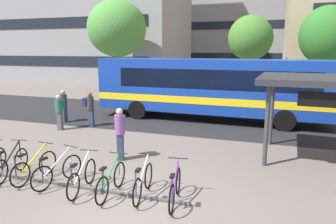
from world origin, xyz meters
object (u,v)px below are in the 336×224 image
parked_bicycle_white_3 (57,171)px  parked_bicycle_purple_7 (175,188)px  parked_bicycle_silver_6 (143,182)px  parked_bicycle_green_5 (111,181)px  parked_bicycle_yellow_2 (35,167)px  commuter_teal_pack_0 (120,130)px  commuter_teal_pack_1 (60,110)px  parked_bicycle_white_4 (82,177)px  parked_bicycle_black_1 (11,164)px  street_tree_2 (250,38)px  commuter_navy_pack_2 (90,107)px  street_tree_1 (117,29)px  city_bus (210,87)px  street_tree_0 (327,36)px  commuter_red_pack_3 (63,104)px

parked_bicycle_white_3 → parked_bicycle_purple_7: size_ratio=0.99×
parked_bicycle_silver_6 → parked_bicycle_green_5: bearing=96.4°
parked_bicycle_yellow_2 → commuter_teal_pack_0: 2.87m
parked_bicycle_yellow_2 → commuter_teal_pack_1: commuter_teal_pack_1 is taller
parked_bicycle_green_5 → parked_bicycle_white_4: bearing=89.7°
parked_bicycle_black_1 → street_tree_2: street_tree_2 is taller
commuter_navy_pack_2 → street_tree_2: (6.54, 12.02, 3.54)m
parked_bicycle_yellow_2 → street_tree_1: 20.23m
commuter_teal_pack_0 → parked_bicycle_silver_6: bearing=21.4°
city_bus → parked_bicycle_green_5: (-0.66, -9.48, -1.39)m
parked_bicycle_silver_6 → street_tree_0: street_tree_0 is taller
street_tree_0 → parked_bicycle_green_5: bearing=-111.8°
parked_bicycle_green_5 → street_tree_1: 21.34m
parked_bicycle_black_1 → street_tree_1: bearing=6.2°
commuter_red_pack_3 → street_tree_2: (8.30, 11.70, 3.55)m
parked_bicycle_white_4 → commuter_red_pack_3: bearing=31.3°
commuter_teal_pack_0 → parked_bicycle_purple_7: bearing=31.8°
street_tree_0 → street_tree_2: 5.19m
street_tree_2 → parked_bicycle_purple_7: bearing=-91.0°
parked_bicycle_white_4 → commuter_teal_pack_1: bearing=33.3°
city_bus → street_tree_0: (6.52, 8.46, 2.85)m
parked_bicycle_green_5 → street_tree_0: size_ratio=0.26×
parked_bicycle_white_3 → parked_bicycle_green_5: bearing=-80.7°
commuter_red_pack_3 → street_tree_2: size_ratio=0.27×
parked_bicycle_black_1 → commuter_teal_pack_0: (2.38, 2.35, 0.65)m
parked_bicycle_white_3 → commuter_red_pack_3: 7.86m
commuter_teal_pack_1 → commuter_red_pack_3: 1.53m
parked_bicycle_white_4 → street_tree_1: (-8.58, 18.51, 5.09)m
commuter_navy_pack_2 → commuter_red_pack_3: (-1.76, 0.32, -0.01)m
parked_bicycle_yellow_2 → commuter_red_pack_3: (-3.75, 6.34, 0.58)m
city_bus → parked_bicycle_yellow_2: (-3.21, -9.34, -1.39)m
commuter_teal_pack_1 → parked_bicycle_purple_7: bearing=40.6°
parked_bicycle_yellow_2 → street_tree_0: bearing=-24.9°
commuter_teal_pack_0 → parked_bicycle_black_1: bearing=-62.5°
parked_bicycle_yellow_2 → street_tree_2: street_tree_2 is taller
commuter_teal_pack_1 → street_tree_0: (12.70, 12.78, 3.67)m
street_tree_0 → parked_bicycle_yellow_2: bearing=-118.7°
parked_bicycle_white_4 → commuter_teal_pack_0: (-0.15, 2.50, 0.65)m
commuter_navy_pack_2 → commuter_red_pack_3: commuter_navy_pack_2 is taller
parked_bicycle_white_3 → street_tree_2: size_ratio=0.27×
commuter_teal_pack_1 → parked_bicycle_green_5: bearing=32.5°
parked_bicycle_black_1 → parked_bicycle_purple_7: bearing=-101.8°
commuter_red_pack_3 → commuter_teal_pack_1: bearing=-38.1°
parked_bicycle_white_3 → commuter_navy_pack_2: bearing=37.5°
parked_bicycle_black_1 → parked_bicycle_yellow_2: size_ratio=0.98×
parked_bicycle_black_1 → parked_bicycle_white_3: bearing=-102.2°
city_bus → parked_bicycle_black_1: 10.30m
city_bus → street_tree_2: bearing=-97.8°
parked_bicycle_yellow_2 → city_bus: bearing=-15.2°
parked_bicycle_yellow_2 → parked_bicycle_silver_6: bearing=-85.3°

